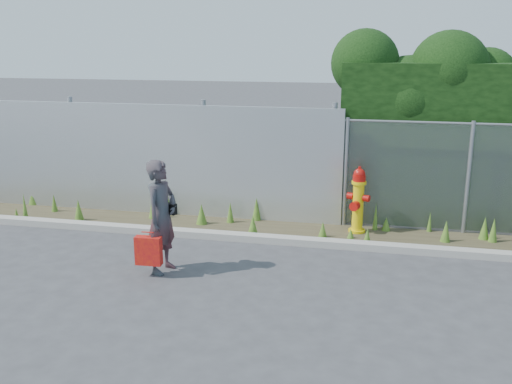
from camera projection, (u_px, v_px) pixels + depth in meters
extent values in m
plane|color=#3C3C3F|center=(256.00, 285.00, 8.16)|extent=(80.00, 80.00, 0.00)
cube|color=#9F9A90|center=(278.00, 240.00, 9.85)|extent=(16.00, 0.22, 0.12)
cube|color=#413925|center=(283.00, 232.00, 10.43)|extent=(16.00, 1.20, 0.01)
cone|color=#406B20|center=(230.00, 213.00, 10.87)|extent=(0.14, 0.14, 0.41)
cone|color=#406B20|center=(367.00, 236.00, 9.83)|extent=(0.13, 0.13, 0.25)
cone|color=#406B20|center=(168.00, 204.00, 11.34)|extent=(0.15, 0.15, 0.49)
cone|color=#406B20|center=(323.00, 230.00, 10.08)|extent=(0.15, 0.15, 0.29)
cone|color=#406B20|center=(256.00, 210.00, 11.00)|extent=(0.17, 0.17, 0.45)
cone|color=#406B20|center=(54.00, 204.00, 11.57)|extent=(0.13, 0.13, 0.37)
cone|color=#406B20|center=(154.00, 206.00, 11.13)|extent=(0.21, 0.21, 0.51)
cone|color=#406B20|center=(430.00, 223.00, 10.36)|extent=(0.09, 0.09, 0.37)
cone|color=#406B20|center=(351.00, 234.00, 10.03)|extent=(0.13, 0.13, 0.18)
cone|color=#406B20|center=(16.00, 214.00, 11.15)|extent=(0.09, 0.09, 0.22)
cone|color=#406B20|center=(33.00, 194.00, 12.07)|extent=(0.23, 0.23, 0.49)
cone|color=#406B20|center=(376.00, 217.00, 10.43)|extent=(0.10, 0.10, 0.52)
cone|color=#406B20|center=(253.00, 226.00, 10.18)|extent=(0.20, 0.20, 0.37)
cone|color=#406B20|center=(202.00, 215.00, 10.78)|extent=(0.21, 0.21, 0.40)
cone|color=#406B20|center=(446.00, 232.00, 9.83)|extent=(0.17, 0.17, 0.39)
cone|color=#406B20|center=(493.00, 231.00, 9.81)|extent=(0.15, 0.15, 0.44)
cone|color=#406B20|center=(79.00, 211.00, 10.99)|extent=(0.18, 0.18, 0.42)
cone|color=#406B20|center=(484.00, 229.00, 9.95)|extent=(0.18, 0.18, 0.41)
cone|color=#406B20|center=(25.00, 207.00, 11.03)|extent=(0.11, 0.11, 0.54)
cone|color=#406B20|center=(386.00, 225.00, 10.42)|extent=(0.17, 0.17, 0.26)
cube|color=#AEB1B6|center=(129.00, 159.00, 11.37)|extent=(8.50, 0.08, 2.20)
cylinder|color=gray|center=(74.00, 153.00, 11.72)|extent=(0.10, 0.10, 2.30)
cylinder|color=gray|center=(205.00, 159.00, 11.16)|extent=(0.10, 0.10, 2.30)
cylinder|color=gray|center=(333.00, 164.00, 10.65)|extent=(0.10, 0.10, 2.30)
cylinder|color=gray|center=(346.00, 173.00, 10.52)|extent=(0.07, 0.07, 2.05)
cylinder|color=gray|center=(468.00, 179.00, 10.08)|extent=(0.07, 0.07, 2.05)
sphere|color=black|center=(365.00, 63.00, 10.82)|extent=(1.29, 1.29, 1.29)
sphere|color=black|center=(408.00, 99.00, 10.88)|extent=(1.64, 1.64, 1.64)
sphere|color=black|center=(449.00, 70.00, 10.52)|extent=(1.45, 1.45, 1.45)
sphere|color=black|center=(486.00, 77.00, 10.76)|extent=(1.12, 1.12, 1.12)
cylinder|color=yellow|center=(357.00, 231.00, 10.37)|extent=(0.30, 0.30, 0.07)
cylinder|color=yellow|center=(358.00, 208.00, 10.26)|extent=(0.20, 0.20, 0.92)
cylinder|color=yellow|center=(359.00, 182.00, 10.14)|extent=(0.26, 0.26, 0.05)
cylinder|color=#B20F0A|center=(359.00, 178.00, 10.12)|extent=(0.23, 0.23, 0.11)
sphere|color=#B20F0A|center=(359.00, 174.00, 10.10)|extent=(0.21, 0.21, 0.21)
cylinder|color=#B20F0A|center=(360.00, 168.00, 10.07)|extent=(0.05, 0.05, 0.05)
cylinder|color=#B20F0A|center=(350.00, 197.00, 10.24)|extent=(0.11, 0.12, 0.12)
cylinder|color=#B20F0A|center=(367.00, 198.00, 10.18)|extent=(0.11, 0.12, 0.12)
cylinder|color=#B20F0A|center=(358.00, 206.00, 10.10)|extent=(0.16, 0.13, 0.16)
imported|color=#0D5156|center=(162.00, 217.00, 8.46)|extent=(0.53, 0.70, 1.72)
cube|color=#AB0915|center=(149.00, 251.00, 8.36)|extent=(0.39, 0.14, 0.43)
cylinder|color=#AB0915|center=(148.00, 232.00, 8.28)|extent=(0.18, 0.02, 0.02)
cube|color=black|center=(170.00, 209.00, 8.54)|extent=(0.22, 0.09, 0.16)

